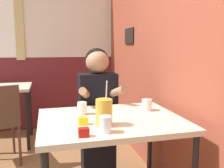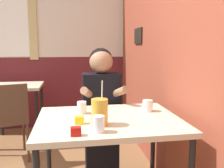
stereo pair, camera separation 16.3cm
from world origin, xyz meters
TOP-DOWN VIEW (x-y plane):
  - brick_wall_right at (1.14, 1.27)m, footprint 0.08×4.53m
  - back_wall at (-0.02, 2.56)m, footprint 5.22×0.09m
  - main_table at (0.53, 0.29)m, footprint 0.99×0.79m
  - background_table at (-0.43, 1.99)m, footprint 0.64×0.62m
  - person_seated at (0.55, 0.84)m, footprint 0.42×0.41m
  - cocktail_pitcher at (0.45, 0.14)m, footprint 0.11×0.11m
  - glass_near_pitcher at (0.43, 0.01)m, footprint 0.07×0.07m
  - glass_center at (0.35, 0.44)m, footprint 0.07×0.07m
  - glass_far_side at (0.86, 0.42)m, footprint 0.08×0.08m
  - condiment_ketchup at (0.30, -0.03)m, footprint 0.06×0.04m
  - condiment_mustard at (0.32, 0.19)m, footprint 0.06×0.04m

SIDE VIEW (x-z plane):
  - background_table at x=-0.43m, z-range 0.27..1.03m
  - person_seated at x=0.55m, z-range 0.04..1.29m
  - main_table at x=0.53m, z-range 0.31..1.07m
  - condiment_ketchup at x=0.30m, z-range 0.76..0.81m
  - condiment_mustard at x=0.32m, z-range 0.76..0.81m
  - glass_far_side at x=0.86m, z-range 0.76..0.85m
  - glass_center at x=0.35m, z-range 0.76..0.86m
  - glass_near_pitcher at x=0.43m, z-range 0.76..0.86m
  - cocktail_pitcher at x=0.45m, z-range 0.71..1.00m
  - brick_wall_right at x=1.14m, z-range 0.00..2.70m
  - back_wall at x=-0.02m, z-range 0.01..2.71m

